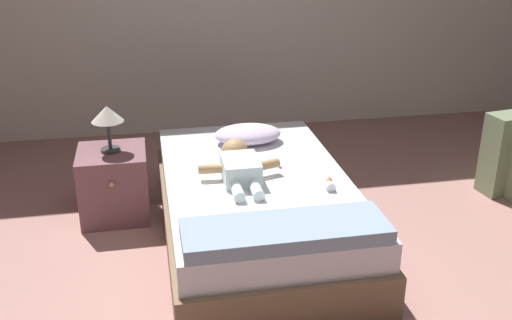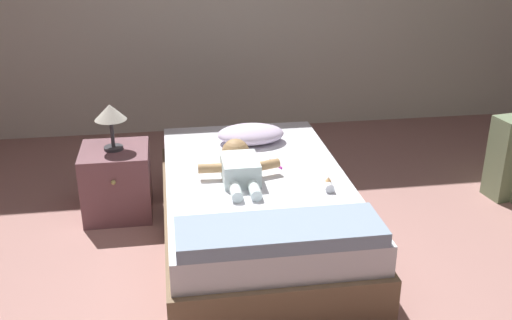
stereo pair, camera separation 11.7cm
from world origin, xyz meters
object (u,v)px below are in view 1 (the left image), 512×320
Objects in this scene: bed at (256,208)px; toothbrush at (274,163)px; pillow at (248,134)px; baby at (239,165)px; nightstand at (114,184)px; lamp at (107,117)px; baby_bottle at (329,183)px.

toothbrush reaches higher than bed.
baby reaches higher than pillow.
lamp is (-0.00, 0.00, 0.46)m from nightstand.
baby_bottle is at bearing -30.27° from lamp.
baby_bottle is (0.23, -0.39, 0.02)m from toothbrush.
bed is 4.20× the size of pillow.
lamp reaches higher than nightstand.
pillow is at bearing 84.93° from bed.
baby_bottle is at bearing -67.72° from pillow.
toothbrush is 1.08m from nightstand.
nightstand is at bearing 151.17° from bed.
nightstand reaches higher than toothbrush.
nightstand is at bearing 148.33° from baby.
lamp reaches higher than baby_bottle.
pillow reaches higher than bed.
nightstand is (-0.91, -0.08, -0.26)m from pillow.
pillow is 0.86m from baby_bottle.
bed is 0.62m from pillow.
baby_bottle is (1.24, -0.72, 0.23)m from nightstand.
lamp is at bearing 90.00° from nightstand.
pillow is at bearing 74.54° from baby.
pillow is 0.57m from baby.
bed is 0.98m from nightstand.
baby_bottle reaches higher than bed.
pillow is at bearing 112.28° from baby_bottle.
toothbrush is at bearing 120.98° from baby_bottle.
baby is 0.54m from baby_bottle.
baby is 4.95× the size of baby_bottle.
bed is at bearing -135.93° from toothbrush.
pillow is 0.97× the size of nightstand.
toothbrush is at bearing -77.02° from pillow.
pillow is 1.49× the size of lamp.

